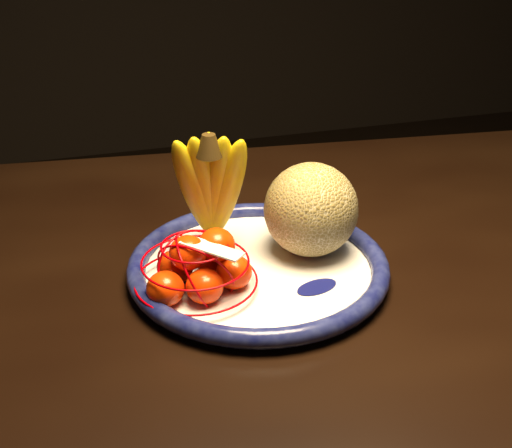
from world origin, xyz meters
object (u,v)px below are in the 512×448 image
object	(u,v)px
dining_table	(275,329)
mandarin_bag	(199,268)
cantaloupe	(311,210)
banana_bunch	(211,183)
fruit_bowl	(258,268)

from	to	relation	value
dining_table	mandarin_bag	xyz separation A→B (m)	(-0.10, -0.02, 0.12)
dining_table	mandarin_bag	world-z (taller)	mandarin_bag
cantaloupe	banana_bunch	size ratio (longest dim) A/B	0.65
dining_table	cantaloupe	xyz separation A→B (m)	(0.06, 0.03, 0.15)
fruit_bowl	banana_bunch	size ratio (longest dim) A/B	1.77
mandarin_bag	banana_bunch	bearing A→B (deg)	67.33
dining_table	banana_bunch	world-z (taller)	banana_bunch
dining_table	banana_bunch	bearing A→B (deg)	136.62
banana_bunch	mandarin_bag	size ratio (longest dim) A/B	1.24
banana_bunch	mandarin_bag	xyz separation A→B (m)	(-0.04, -0.09, -0.06)
cantaloupe	banana_bunch	world-z (taller)	banana_bunch
dining_table	fruit_bowl	bearing A→B (deg)	164.25
banana_bunch	mandarin_bag	distance (m)	0.12
dining_table	fruit_bowl	xyz separation A→B (m)	(-0.02, 0.01, 0.09)
fruit_bowl	cantaloupe	bearing A→B (deg)	16.65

